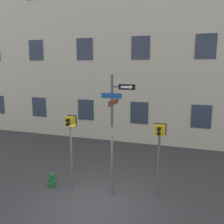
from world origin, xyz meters
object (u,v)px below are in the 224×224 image
object	(u,v)px
pedestrian_signal_left	(71,134)
fire_hydrant	(52,180)
pedestrian_signal_right	(159,140)
street_sign_pole	(114,126)

from	to	relation	value
pedestrian_signal_left	fire_hydrant	distance (m)	2.04
pedestrian_signal_left	pedestrian_signal_right	xyz separation A→B (m)	(3.11, 0.55, -0.09)
street_sign_pole	pedestrian_signal_right	xyz separation A→B (m)	(1.51, 0.43, -0.46)
street_sign_pole	pedestrian_signal_left	size ratio (longest dim) A/B	1.53
pedestrian_signal_left	fire_hydrant	xyz separation A→B (m)	(-0.79, -0.08, -1.87)
street_sign_pole	pedestrian_signal_left	bearing A→B (deg)	-175.49
pedestrian_signal_left	pedestrian_signal_right	bearing A→B (deg)	10.11
street_sign_pole	pedestrian_signal_right	world-z (taller)	street_sign_pole
pedestrian_signal_left	fire_hydrant	size ratio (longest dim) A/B	4.80
pedestrian_signal_right	fire_hydrant	bearing A→B (deg)	-170.71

